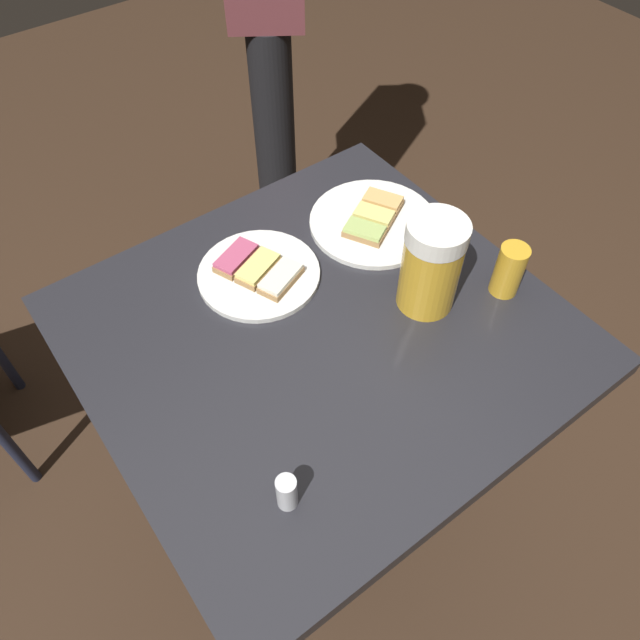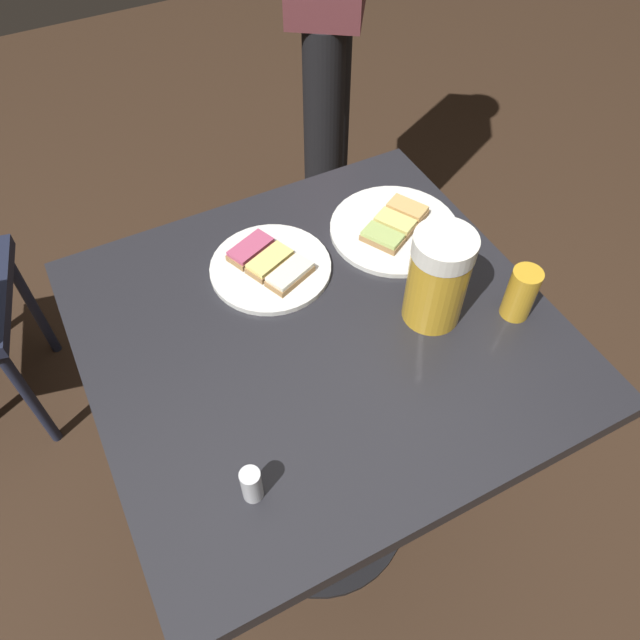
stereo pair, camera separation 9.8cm
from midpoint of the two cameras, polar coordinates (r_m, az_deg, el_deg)
ground_plane at (r=1.67m, az=1.75°, el=-17.35°), size 6.00×6.00×0.00m
cafe_table at (r=1.14m, az=2.47°, el=-6.36°), size 0.74×0.70×0.77m
plate_near at (r=1.07m, az=-2.04°, el=4.91°), size 0.21×0.21×0.03m
plate_far at (r=1.15m, az=9.38°, el=8.33°), size 0.24×0.24×0.03m
beer_mug at (r=0.98m, az=13.73°, el=3.78°), size 0.11×0.14×0.17m
beer_glass_small at (r=1.04m, az=20.78°, el=2.18°), size 0.05×0.05×0.10m
salt_shaker at (r=0.82m, az=-2.91°, el=-15.30°), size 0.03×0.03×0.06m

